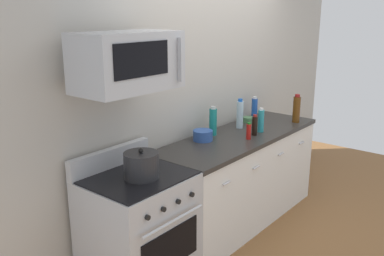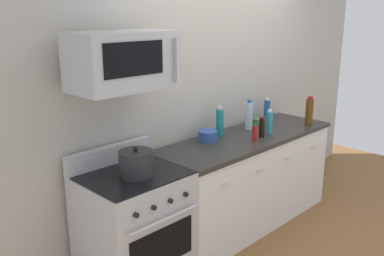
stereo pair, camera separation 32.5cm
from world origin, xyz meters
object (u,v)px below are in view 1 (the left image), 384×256
object	(u,v)px
bottle_sparkling_teal	(213,121)
stockpot	(141,165)
bottle_dish_soap	(261,121)
bowl_blue_mixing	(203,135)
bottle_hot_sauce_red	(249,131)
bottle_soda_blue	(254,108)
bottle_soy_sauce_dark	(255,126)
bowl_green_glaze	(249,119)
range_oven	(139,232)
microwave	(128,61)
bottle_wine_amber	(297,109)
bottle_water_clear	(240,114)

from	to	relation	value
bottle_sparkling_teal	stockpot	xyz separation A→B (m)	(-1.20, -0.25, -0.04)
bottle_dish_soap	bowl_blue_mixing	distance (m)	0.65
bottle_hot_sauce_red	bowl_blue_mixing	bearing A→B (deg)	134.72
bottle_soda_blue	bottle_sparkling_teal	distance (m)	0.82
bottle_soy_sauce_dark	bottle_sparkling_teal	bearing A→B (deg)	128.28
bowl_green_glaze	stockpot	xyz separation A→B (m)	(-1.84, -0.24, 0.07)
range_oven	bottle_soda_blue	xyz separation A→B (m)	(2.02, 0.22, 0.57)
microwave	stockpot	world-z (taller)	microwave
bowl_green_glaze	microwave	bearing A→B (deg)	-175.64
bottle_wine_amber	bowl_blue_mixing	distance (m)	1.22
bottle_wine_amber	bowl_green_glaze	size ratio (longest dim) A/B	2.38
range_oven	bottle_soda_blue	size ratio (longest dim) A/B	4.35
bottle_soda_blue	microwave	bearing A→B (deg)	-174.89
bottle_dish_soap	bottle_hot_sauce_red	world-z (taller)	bottle_dish_soap
range_oven	bottle_soy_sauce_dark	xyz separation A→B (m)	(1.45, -0.12, 0.55)
bottle_sparkling_teal	bowl_blue_mixing	distance (m)	0.22
bottle_soy_sauce_dark	bottle_sparkling_teal	distance (m)	0.40
bottle_wine_amber	bowl_green_glaze	world-z (taller)	bottle_wine_amber
bottle_sparkling_teal	bowl_blue_mixing	world-z (taller)	bottle_sparkling_teal
bottle_soy_sauce_dark	bowl_blue_mixing	world-z (taller)	bottle_soy_sauce_dark
bottle_water_clear	bottle_hot_sauce_red	world-z (taller)	bottle_water_clear
microwave	range_oven	bearing A→B (deg)	-90.29
microwave	bottle_dish_soap	size ratio (longest dim) A/B	3.06
bottle_hot_sauce_red	bowl_blue_mixing	world-z (taller)	bottle_hot_sauce_red
bottle_sparkling_teal	bowl_green_glaze	size ratio (longest dim) A/B	2.22
bottle_soy_sauce_dark	bowl_green_glaze	xyz separation A→B (m)	(0.39, 0.30, -0.07)
bottle_hot_sauce_red	bottle_soy_sauce_dark	distance (m)	0.15
bottle_dish_soap	bottle_wine_amber	world-z (taller)	bottle_wine_amber
bottle_dish_soap	bottle_soy_sauce_dark	world-z (taller)	bottle_dish_soap
range_oven	bottle_dish_soap	bearing A→B (deg)	-3.82
bottle_soda_blue	bottle_wine_amber	bearing A→B (deg)	-72.12
bottle_sparkling_teal	bottle_hot_sauce_red	bearing A→B (deg)	-73.45
bottle_sparkling_teal	bowl_green_glaze	xyz separation A→B (m)	(0.64, -0.01, -0.11)
microwave	bottle_hot_sauce_red	bearing A→B (deg)	-8.29
bottle_hot_sauce_red	bottle_wine_amber	size ratio (longest dim) A/B	0.52
bowl_green_glaze	bottle_dish_soap	bearing A→B (deg)	-130.52
microwave	stockpot	xyz separation A→B (m)	(-0.00, -0.10, -0.73)
bottle_water_clear	bowl_green_glaze	size ratio (longest dim) A/B	2.37
bottle_dish_soap	bottle_sparkling_teal	xyz separation A→B (m)	(-0.39, 0.30, 0.02)
bowl_blue_mixing	bottle_soda_blue	bearing A→B (deg)	3.52
bottle_wine_amber	bottle_soy_sauce_dark	bearing A→B (deg)	172.60
range_oven	microwave	size ratio (longest dim) A/B	1.44
bottle_soda_blue	bottle_water_clear	size ratio (longest dim) A/B	0.81
microwave	stockpot	size ratio (longest dim) A/B	2.95
bottle_water_clear	bottle_sparkling_teal	world-z (taller)	bottle_water_clear
bottle_dish_soap	bottle_water_clear	xyz separation A→B (m)	(-0.01, 0.24, 0.03)
range_oven	stockpot	size ratio (longest dim) A/B	4.23
bottle_sparkling_teal	stockpot	distance (m)	1.23
bottle_water_clear	bowl_blue_mixing	size ratio (longest dim) A/B	1.67
bowl_green_glaze	stockpot	size ratio (longest dim) A/B	0.51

